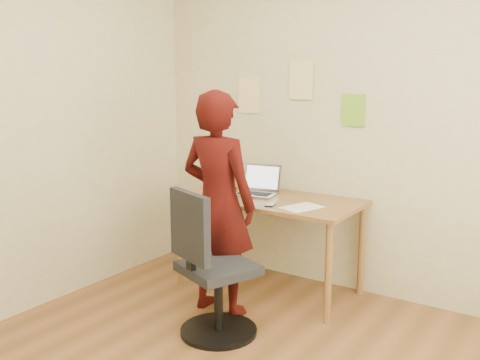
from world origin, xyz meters
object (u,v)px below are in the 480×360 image
Objects in this scene: phone at (271,205)px; office_chair at (210,275)px; laptop at (258,188)px; desk at (269,209)px; person at (218,204)px.

office_chair is at bearing -108.40° from phone.
phone is at bearing -54.00° from laptop.
desk is 1.44× the size of office_chair.
desk is 0.89× the size of person.
laptop is 0.22× the size of person.
phone is 0.08× the size of person.
phone is 0.75m from office_chair.
phone is at bearing 107.23° from office_chair.
office_chair is at bearing -83.80° from desk.
desk is at bearing 117.21° from office_chair.
person is at bearing -139.34° from phone.
phone is 0.40m from person.
laptop is at bearing 124.95° from office_chair.
phone is (0.28, -0.28, -0.05)m from laptop.
office_chair reaches higher than desk.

